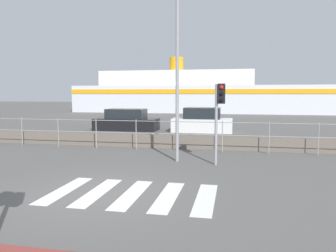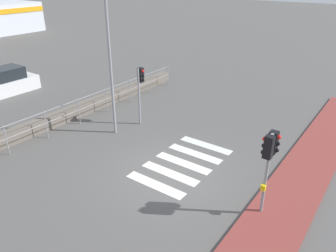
# 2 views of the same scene
# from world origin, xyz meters

# --- Properties ---
(ground_plane) EXTENTS (160.00, 160.00, 0.00)m
(ground_plane) POSITION_xyz_m (0.00, 0.00, 0.00)
(ground_plane) COLOR #565451
(sidewalk_brick) EXTENTS (24.00, 1.80, 0.12)m
(sidewalk_brick) POSITION_xyz_m (0.00, -4.10, 0.06)
(sidewalk_brick) COLOR brown
(sidewalk_brick) RESTS_ON ground_plane
(crosswalk) EXTENTS (4.05, 2.40, 0.01)m
(crosswalk) POSITION_xyz_m (0.83, 0.00, 0.00)
(crosswalk) COLOR silver
(crosswalk) RESTS_ON ground_plane
(seawall) EXTENTS (18.69, 0.55, 0.59)m
(seawall) POSITION_xyz_m (0.00, 7.05, 0.29)
(seawall) COLOR #6B6056
(seawall) RESTS_ON ground_plane
(harbor_fence) EXTENTS (16.86, 0.04, 1.33)m
(harbor_fence) POSITION_xyz_m (0.00, 6.17, 0.87)
(harbor_fence) COLOR gray
(harbor_fence) RESTS_ON ground_plane
(traffic_light_near) EXTENTS (0.58, 0.41, 2.79)m
(traffic_light_near) POSITION_xyz_m (-0.27, -3.60, 2.18)
(traffic_light_near) COLOR gray
(traffic_light_near) RESTS_ON ground_plane
(traffic_light_far) EXTENTS (0.34, 0.32, 2.80)m
(traffic_light_far) POSITION_xyz_m (2.77, 3.74, 2.06)
(traffic_light_far) COLOR gray
(traffic_light_far) RESTS_ON ground_plane
(streetlamp) EXTENTS (0.32, 0.87, 6.52)m
(streetlamp) POSITION_xyz_m (1.25, 3.94, 3.98)
(streetlamp) COLOR gray
(streetlamp) RESTS_ON ground_plane
(parked_car_white) EXTENTS (3.81, 1.70, 1.56)m
(parked_car_white) POSITION_xyz_m (1.28, 13.43, 0.66)
(parked_car_white) COLOR silver
(parked_car_white) RESTS_ON ground_plane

